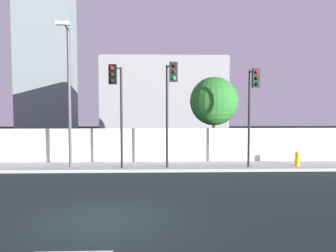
# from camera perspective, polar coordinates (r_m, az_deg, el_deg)

# --- Properties ---
(ground_plane) EXTENTS (80.00, 80.00, 0.00)m
(ground_plane) POSITION_cam_1_polar(r_m,az_deg,el_deg) (10.98, -10.24, -14.34)
(ground_plane) COLOR black
(sidewalk) EXTENTS (36.00, 2.40, 0.15)m
(sidewalk) POSITION_cam_1_polar(r_m,az_deg,el_deg) (18.88, -6.56, -6.37)
(sidewalk) COLOR #A9A9A9
(sidewalk) RESTS_ON ground
(perimeter_wall) EXTENTS (36.00, 0.18, 1.80)m
(perimeter_wall) POSITION_cam_1_polar(r_m,az_deg,el_deg) (20.01, -6.27, -2.96)
(perimeter_wall) COLOR silver
(perimeter_wall) RESTS_ON sidewalk
(traffic_light_left) EXTENTS (0.50, 1.56, 4.95)m
(traffic_light_left) POSITION_cam_1_polar(r_m,az_deg,el_deg) (17.29, -8.02, 4.94)
(traffic_light_left) COLOR black
(traffic_light_left) RESTS_ON sidewalk
(traffic_light_center) EXTENTS (0.50, 1.68, 5.05)m
(traffic_light_center) POSITION_cam_1_polar(r_m,az_deg,el_deg) (17.14, 0.37, 5.24)
(traffic_light_center) COLOR black
(traffic_light_center) RESTS_ON sidewalk
(traffic_light_right) EXTENTS (0.36, 1.08, 4.83)m
(traffic_light_right) POSITION_cam_1_polar(r_m,az_deg,el_deg) (18.03, 13.17, 4.48)
(traffic_light_right) COLOR black
(traffic_light_right) RESTS_ON sidewalk
(street_lamp_curbside) EXTENTS (0.63, 2.19, 6.82)m
(street_lamp_curbside) POSITION_cam_1_polar(r_m,az_deg,el_deg) (18.30, -15.38, 6.19)
(street_lamp_curbside) COLOR #4C4C51
(street_lamp_curbside) RESTS_ON sidewalk
(fire_hydrant) EXTENTS (0.44, 0.26, 0.75)m
(fire_hydrant) POSITION_cam_1_polar(r_m,az_deg,el_deg) (19.65, 19.67, -4.76)
(fire_hydrant) COLOR gold
(fire_hydrant) RESTS_ON sidewalk
(roadside_tree_midleft) EXTENTS (2.80, 2.80, 4.84)m
(roadside_tree_midleft) POSITION_cam_1_polar(r_m,az_deg,el_deg) (21.12, 7.25, 3.86)
(roadside_tree_midleft) COLOR brown
(roadside_tree_midleft) RESTS_ON ground
(low_building_distant) EXTENTS (11.08, 6.00, 7.36)m
(low_building_distant) POSITION_cam_1_polar(r_m,az_deg,el_deg) (33.82, -0.67, 4.30)
(low_building_distant) COLOR gray
(low_building_distant) RESTS_ON ground
(tower_on_skyline) EXTENTS (6.53, 5.00, 25.27)m
(tower_on_skyline) POSITION_cam_1_polar(r_m,az_deg,el_deg) (48.69, -18.68, 14.56)
(tower_on_skyline) COLOR gray
(tower_on_skyline) RESTS_ON ground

